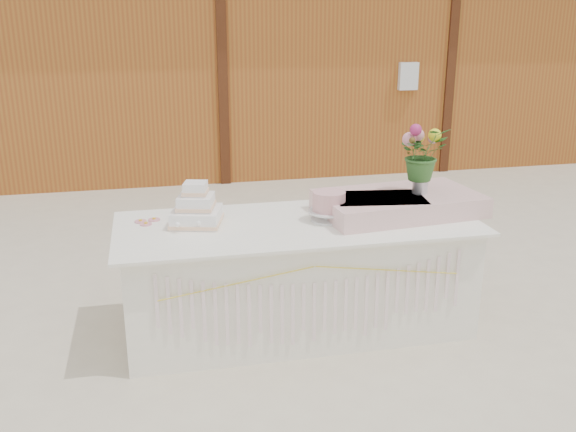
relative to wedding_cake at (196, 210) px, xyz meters
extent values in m
plane|color=beige|center=(0.66, -0.11, -0.87)|extent=(80.00, 80.00, 0.00)
cube|color=#94591F|center=(0.66, 5.89, 0.63)|extent=(12.00, 4.00, 3.00)
cube|color=white|center=(0.66, -0.11, -0.49)|extent=(2.28, 0.88, 0.75)
cube|color=white|center=(0.66, -0.11, -0.11)|extent=(2.40, 1.00, 0.02)
cube|color=white|center=(0.00, 0.00, -0.04)|extent=(0.37, 0.37, 0.10)
cube|color=#FFC9A1|center=(0.00, 0.00, -0.08)|extent=(0.39, 0.39, 0.02)
cube|color=white|center=(0.00, 0.00, 0.06)|extent=(0.27, 0.27, 0.10)
cube|color=#FFC9A1|center=(0.00, 0.00, 0.03)|extent=(0.28, 0.28, 0.02)
cube|color=white|center=(0.00, 0.00, 0.15)|extent=(0.17, 0.17, 0.09)
cube|color=#FFC9A1|center=(0.00, 0.00, 0.12)|extent=(0.19, 0.19, 0.02)
cylinder|color=silver|center=(0.87, -0.11, -0.09)|extent=(0.24, 0.24, 0.01)
cylinder|color=silver|center=(0.87, -0.11, -0.06)|extent=(0.07, 0.07, 0.04)
cylinder|color=silver|center=(0.87, -0.11, -0.03)|extent=(0.28, 0.28, 0.01)
cylinder|color=#C58E8F|center=(0.87, -0.11, 0.04)|extent=(0.22, 0.22, 0.13)
cube|color=beige|center=(1.39, -0.05, -0.03)|extent=(1.15, 0.74, 0.14)
cylinder|color=#BCBCC2|center=(1.53, -0.07, 0.11)|extent=(0.11, 0.11, 0.14)
imported|color=#326428|center=(1.53, -0.07, 0.37)|extent=(0.38, 0.34, 0.37)
camera|label=1|loc=(-0.28, -4.04, 1.25)|focal=40.00mm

